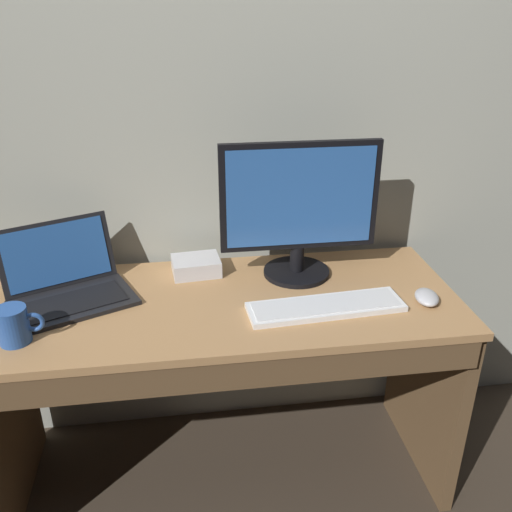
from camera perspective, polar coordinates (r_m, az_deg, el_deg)
The scene contains 9 objects.
ground_plane at distance 2.13m, azimuth -2.96°, elevation -21.43°, with size 14.00×14.00×0.00m, color #382D23.
back_wall at distance 1.82m, azimuth -5.02°, elevation 18.60°, with size 5.01×0.04×2.68m, color #9EA093.
desk at distance 1.79m, azimuth -3.27°, elevation -10.68°, with size 1.45×0.58×0.72m.
laptop_black at distance 1.76m, azimuth -19.01°, elevation -2.76°, with size 0.43×0.39×0.21m.
external_monitor at distance 1.74m, azimuth 4.50°, elevation 4.74°, with size 0.50×0.22×0.45m.
wired_keyboard at distance 1.64m, azimuth 7.25°, elevation -5.24°, with size 0.47×0.16×0.02m.
computer_mouse at distance 1.74m, azimuth 17.28°, elevation -4.09°, with size 0.07×0.10×0.03m, color #B7B7BC.
external_drive_box at distance 1.84m, azimuth -6.23°, elevation -1.01°, with size 0.16×0.12×0.05m, color silver.
coffee_mug at distance 1.60m, azimuth -23.79°, elevation -6.58°, with size 0.12×0.08×0.10m.
Camera 1 is at (-0.10, -1.46, 1.55)m, focal length 38.59 mm.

